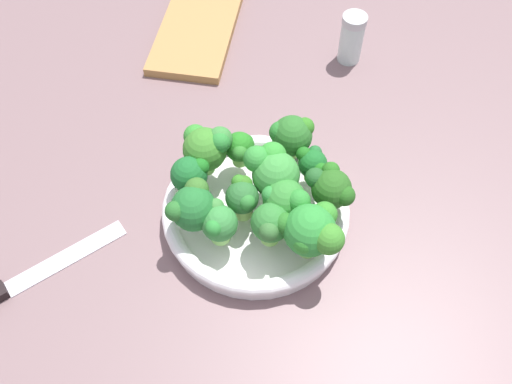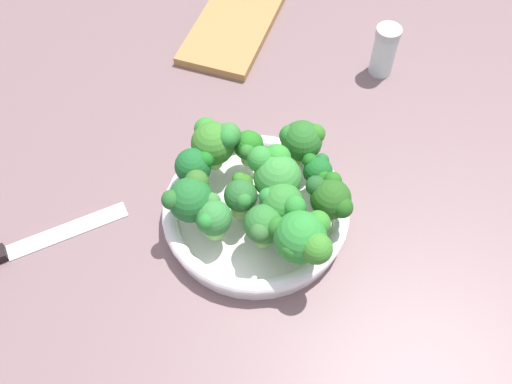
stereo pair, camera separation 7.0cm
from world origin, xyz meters
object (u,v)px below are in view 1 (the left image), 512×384
at_px(knife, 6,289).
at_px(broccoli_floret_1, 313,164).
at_px(broccoli_floret_6, 240,148).
at_px(broccoli_floret_3, 272,224).
at_px(broccoli_floret_0, 331,188).
at_px(broccoli_floret_7, 193,207).
at_px(cutting_board, 198,28).
at_px(broccoli_floret_10, 313,232).
at_px(broccoli_floret_2, 243,197).
at_px(bowl, 256,212).
at_px(broccoli_floret_12, 291,135).
at_px(broccoli_floret_8, 190,175).
at_px(pepper_shaker, 352,38).
at_px(broccoli_floret_11, 207,147).
at_px(broccoli_floret_4, 285,200).
at_px(broccoli_floret_9, 273,171).
at_px(broccoli_floret_5, 219,223).

bearing_deg(knife, broccoli_floret_1, 113.63).
bearing_deg(broccoli_floret_6, broccoli_floret_3, 20.62).
distance_m(broccoli_floret_0, broccoli_floret_3, 0.09).
height_order(broccoli_floret_7, cutting_board, broccoli_floret_7).
relative_size(broccoli_floret_0, broccoli_floret_10, 0.85).
bearing_deg(broccoli_floret_6, broccoli_floret_1, 77.36).
bearing_deg(broccoli_floret_2, bowl, 127.37).
bearing_deg(broccoli_floret_10, broccoli_floret_7, -102.90).
height_order(bowl, broccoli_floret_12, broccoli_floret_12).
xyz_separation_m(broccoli_floret_8, cutting_board, (-0.38, -0.03, -0.07)).
distance_m(broccoli_floret_1, broccoli_floret_3, 0.12).
xyz_separation_m(bowl, broccoli_floret_12, (-0.09, 0.05, 0.06)).
distance_m(broccoli_floret_10, pepper_shaker, 0.42).
bearing_deg(broccoli_floret_3, broccoli_floret_11, -141.41).
height_order(broccoli_floret_10, broccoli_floret_11, broccoli_floret_10).
bearing_deg(broccoli_floret_1, broccoli_floret_4, -28.88).
bearing_deg(broccoli_floret_9, pepper_shaker, 158.38).
bearing_deg(broccoli_floret_4, broccoli_floret_6, -145.19).
distance_m(broccoli_floret_6, pepper_shaker, 0.32).
bearing_deg(broccoli_floret_1, broccoli_floret_3, -26.94).
height_order(broccoli_floret_5, broccoli_floret_8, broccoli_floret_8).
bearing_deg(broccoli_floret_4, pepper_shaker, 162.99).
xyz_separation_m(bowl, broccoli_floret_7, (0.04, -0.08, 0.06)).
height_order(bowl, broccoli_floret_11, broccoli_floret_11).
xyz_separation_m(broccoli_floret_2, broccoli_floret_6, (-0.08, -0.01, -0.00)).
distance_m(broccoli_floret_3, broccoli_floret_10, 0.05).
xyz_separation_m(bowl, broccoli_floret_1, (-0.05, 0.08, 0.05)).
bearing_deg(cutting_board, broccoli_floret_8, 5.22).
distance_m(bowl, pepper_shaker, 0.37).
distance_m(broccoli_floret_9, broccoli_floret_12, 0.07).
distance_m(broccoli_floret_2, broccoli_floret_9, 0.05).
xyz_separation_m(broccoli_floret_1, broccoli_floret_9, (0.03, -0.05, 0.02)).
bearing_deg(broccoli_floret_6, broccoli_floret_4, 34.81).
height_order(broccoli_floret_2, broccoli_floret_5, broccoli_floret_2).
bearing_deg(pepper_shaker, knife, -45.34).
height_order(broccoli_floret_2, cutting_board, broccoli_floret_2).
distance_m(broccoli_floret_4, cutting_board, 0.46).
bearing_deg(broccoli_floret_10, cutting_board, -157.22).
xyz_separation_m(broccoli_floret_0, broccoli_floret_7, (0.04, -0.18, -0.00)).
xyz_separation_m(broccoli_floret_8, broccoli_floret_10, (0.09, 0.16, 0.01)).
distance_m(broccoli_floret_5, broccoli_floret_10, 0.12).
relative_size(broccoli_floret_8, broccoli_floret_11, 0.85).
bearing_deg(broccoli_floret_3, broccoli_floret_9, -179.53).
bearing_deg(broccoli_floret_10, broccoli_floret_1, 178.76).
bearing_deg(cutting_board, broccoli_floret_2, 14.51).
distance_m(broccoli_floret_5, cutting_board, 0.47).
bearing_deg(broccoli_floret_7, pepper_shaker, 148.71).
bearing_deg(knife, broccoli_floret_6, 123.54).
height_order(broccoli_floret_0, broccoli_floret_6, broccoli_floret_0).
bearing_deg(broccoli_floret_5, broccoli_floret_2, 145.11).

